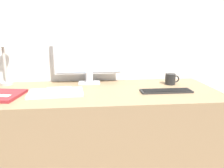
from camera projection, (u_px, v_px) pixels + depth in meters
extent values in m
cube|color=silver|center=(99.00, 23.00, 1.70)|extent=(3.60, 0.05, 2.40)
cube|color=#997A56|center=(103.00, 141.00, 1.56)|extent=(1.57, 0.63, 0.75)
cube|color=silver|center=(89.00, 82.00, 1.69)|extent=(0.16, 0.11, 0.01)
cylinder|color=silver|center=(89.00, 77.00, 1.67)|extent=(0.06, 0.06, 0.08)
cube|color=silver|center=(89.00, 52.00, 1.63)|extent=(0.52, 0.01, 0.33)
cube|color=#ADC6E5|center=(89.00, 52.00, 1.63)|extent=(0.49, 0.01, 0.31)
cube|color=#282828|center=(166.00, 91.00, 1.45)|extent=(0.34, 0.10, 0.01)
cube|color=black|center=(166.00, 90.00, 1.44)|extent=(0.32, 0.08, 0.00)
cube|color=#BCBCC1|center=(56.00, 93.00, 1.40)|extent=(0.36, 0.23, 0.01)
cube|color=silver|center=(56.00, 92.00, 1.40)|extent=(0.36, 0.23, 0.01)
cube|color=white|center=(58.00, 91.00, 1.40)|extent=(0.17, 0.17, 0.01)
cube|color=beige|center=(58.00, 90.00, 1.40)|extent=(0.13, 0.12, 0.00)
cylinder|color=#BCB7AD|center=(7.00, 84.00, 1.63)|extent=(0.09, 0.09, 0.02)
cylinder|color=#BCB7AD|center=(5.00, 65.00, 1.60)|extent=(0.02, 0.02, 0.27)
cone|color=#BCB7AD|center=(2.00, 42.00, 1.56)|extent=(0.09, 0.09, 0.06)
cube|color=maroon|center=(3.00, 95.00, 1.34)|extent=(0.24, 0.28, 0.02)
cube|color=silver|center=(1.00, 96.00, 1.30)|extent=(0.12, 0.06, 0.00)
cylinder|color=black|center=(170.00, 79.00, 1.64)|extent=(0.08, 0.08, 0.08)
torus|color=black|center=(176.00, 79.00, 1.65)|extent=(0.06, 0.01, 0.06)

